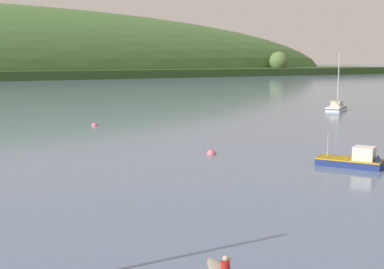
% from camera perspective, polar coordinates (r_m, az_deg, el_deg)
% --- Properties ---
extents(sailboat_midwater_white, '(7.13, 5.18, 9.81)m').
position_cam_1_polar(sailboat_midwater_white, '(85.82, 15.43, 2.72)').
color(sailboat_midwater_white, white).
rests_on(sailboat_midwater_white, ground).
extents(fishing_boat_moored, '(3.82, 5.35, 3.14)m').
position_cam_1_polar(fishing_boat_moored, '(40.80, 17.42, -2.97)').
color(fishing_boat_moored, navy).
rests_on(fishing_boat_moored, ground).
extents(mooring_buoy_midchannel, '(0.70, 0.70, 0.78)m').
position_cam_1_polar(mooring_buoy_midchannel, '(64.22, -10.48, 0.94)').
color(mooring_buoy_midchannel, '#E06675').
rests_on(mooring_buoy_midchannel, ground).
extents(mooring_buoy_off_fishing_boat, '(0.79, 0.79, 0.87)m').
position_cam_1_polar(mooring_buoy_off_fishing_boat, '(44.21, 2.10, -2.14)').
color(mooring_buoy_off_fishing_boat, '#E06675').
rests_on(mooring_buoy_off_fishing_boat, ground).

